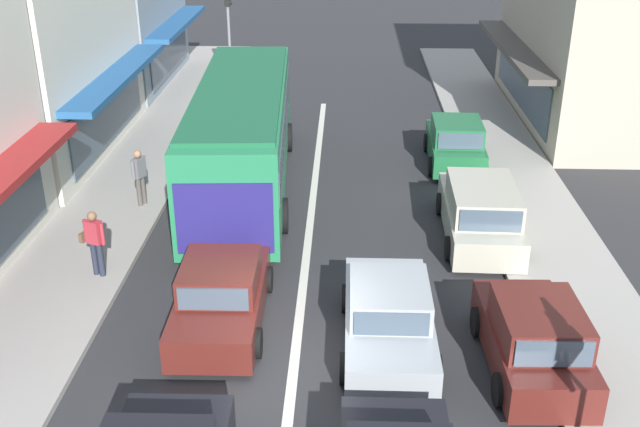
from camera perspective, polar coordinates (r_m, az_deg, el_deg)
The scene contains 16 objects.
ground_plane at distance 14.81m, azimuth -2.05°, elevation -11.92°, with size 140.00×140.00×0.00m, color #2D2D30.
lane_centre_line at distance 18.16m, azimuth -1.17°, elevation -4.33°, with size 0.20×28.00×0.01m, color silver.
sidewalk_left at distance 21.33m, azimuth -19.42°, elevation -0.97°, with size 5.20×44.00×0.14m, color #A39E96.
kerb_right at distance 20.56m, azimuth 16.68°, elevation -1.60°, with size 2.80×44.00×0.12m, color #A39E96.
shopfront_mid_block at distance 26.61m, azimuth -23.20°, elevation 12.13°, with size 7.50×9.33×7.75m.
shopfront_far_end at distance 34.94m, azimuth -17.08°, elevation 14.91°, with size 7.58×8.43×6.85m.
building_right_far at distance 30.54m, azimuth 22.95°, elevation 13.82°, with size 8.77×10.87×7.97m.
city_bus at distance 22.12m, azimuth -5.95°, elevation 6.36°, with size 3.15×10.97×3.23m.
sedan_queue_far_back at distance 15.20m, azimuth 5.22°, elevation -7.91°, with size 1.92×4.21×1.47m.
sedan_behind_bus_near at distance 16.02m, azimuth -7.49°, elevation -6.17°, with size 1.94×4.22×1.47m.
parked_hatchback_kerb_second at distance 15.00m, azimuth 15.95°, elevation -9.18°, with size 1.90×3.75×1.54m.
parked_wagon_kerb_third at distance 19.80m, azimuth 12.11°, elevation 0.09°, with size 2.03×4.55×1.58m.
parked_hatchback_kerb_rear at distance 24.74m, azimuth 10.27°, elevation 5.25°, with size 1.89×3.74×1.54m.
traffic_light_downstreet at distance 33.17m, azimuth -6.98°, elevation 14.30°, with size 0.32×0.24×4.20m.
pedestrian_with_handbag_near at distance 18.03m, azimuth -16.81°, elevation -1.90°, with size 0.65×0.40×1.63m.
pedestrian_browsing_midblock at distance 21.54m, azimuth -13.59°, elevation 2.94°, with size 0.35×0.52×1.63m.
Camera 1 is at (0.96, -11.81, 8.88)m, focal length 42.00 mm.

